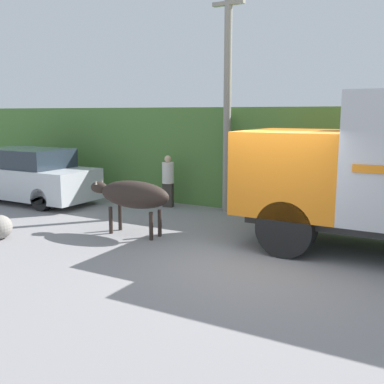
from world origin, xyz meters
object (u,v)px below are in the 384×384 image
Objects in this scene: brown_cow at (133,195)px; roadside_rock at (0,227)px; utility_pole at (227,92)px; pedestrian_on_hill at (168,179)px; parked_suv at (26,176)px.

roadside_rock is (-2.40, -1.74, -0.67)m from brown_cow.
utility_pole reaches higher than brown_cow.
brown_cow is 4.05× the size of roadside_rock.
pedestrian_on_hill is 3.07m from utility_pole.
parked_suv is 4.43m from roadside_rock.
brown_cow is 0.46× the size of parked_suv.
brown_cow reaches higher than roadside_rock.
utility_pole is at bearing -177.48° from pedestrian_on_hill.
roadside_rock is at bearing -148.21° from brown_cow.
brown_cow is 5.53m from parked_suv.
parked_suv is 4.60m from pedestrian_on_hill.
utility_pole reaches higher than roadside_rock.
pedestrian_on_hill reaches higher than brown_cow.
parked_suv is 3.09× the size of pedestrian_on_hill.
roadside_rock is (-3.20, -5.09, -3.07)m from utility_pole.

